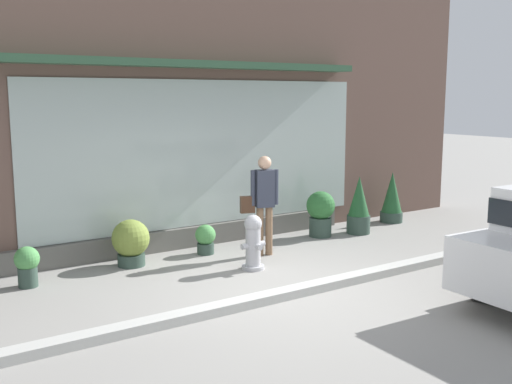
% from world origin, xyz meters
% --- Properties ---
extents(ground_plane, '(60.00, 60.00, 0.00)m').
position_xyz_m(ground_plane, '(0.00, 0.00, 0.00)').
color(ground_plane, gray).
extents(curb_strip, '(14.00, 0.24, 0.12)m').
position_xyz_m(curb_strip, '(0.00, -0.20, 0.06)').
color(curb_strip, '#B2B2AD').
rests_on(curb_strip, ground_plane).
extents(storefront, '(14.00, 0.81, 5.34)m').
position_xyz_m(storefront, '(0.01, 3.19, 2.62)').
color(storefront, brown).
rests_on(storefront, ground_plane).
extents(fire_hydrant, '(0.41, 0.38, 0.86)m').
position_xyz_m(fire_hydrant, '(0.31, 1.17, 0.44)').
color(fire_hydrant, '#B2B2B7').
rests_on(fire_hydrant, ground_plane).
extents(pedestrian_with_handbag, '(0.63, 0.33, 1.68)m').
position_xyz_m(pedestrian_with_handbag, '(0.91, 1.77, 0.98)').
color(pedestrian_with_handbag, brown).
rests_on(pedestrian_with_handbag, ground_plane).
extents(potted_plant_by_entrance, '(0.60, 0.60, 0.74)m').
position_xyz_m(potted_plant_by_entrance, '(-1.18, 2.41, 0.39)').
color(potted_plant_by_entrance, '#33473D').
rests_on(potted_plant_by_entrance, ground_plane).
extents(potted_plant_doorstep, '(0.35, 0.35, 0.51)m').
position_xyz_m(potted_plant_doorstep, '(0.15, 2.38, 0.27)').
color(potted_plant_doorstep, '#33473D').
rests_on(potted_plant_doorstep, ground_plane).
extents(potted_plant_window_left, '(0.46, 0.46, 1.12)m').
position_xyz_m(potted_plant_window_left, '(3.39, 2.07, 0.54)').
color(potted_plant_window_left, '#33473D').
rests_on(potted_plant_window_left, ground_plane).
extents(potted_plant_window_right, '(0.35, 0.35, 0.58)m').
position_xyz_m(potted_plant_window_right, '(-2.81, 2.22, 0.32)').
color(potted_plant_window_right, '#33473D').
rests_on(potted_plant_window_right, ground_plane).
extents(potted_plant_trailing_edge, '(0.55, 0.55, 0.87)m').
position_xyz_m(potted_plant_trailing_edge, '(2.60, 2.28, 0.48)').
color(potted_plant_trailing_edge, '#33473D').
rests_on(potted_plant_trailing_edge, ground_plane).
extents(potted_plant_low_front, '(0.47, 0.47, 1.07)m').
position_xyz_m(potted_plant_low_front, '(4.72, 2.46, 0.52)').
color(potted_plant_low_front, '#33473D').
rests_on(potted_plant_low_front, ground_plane).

